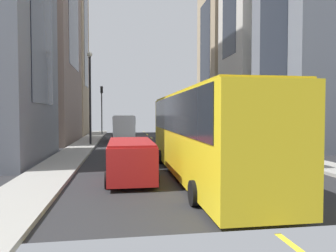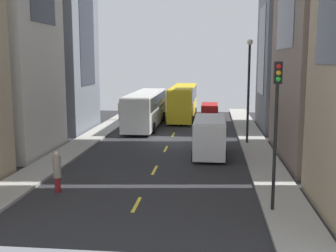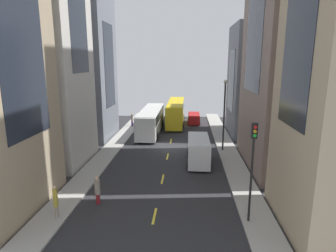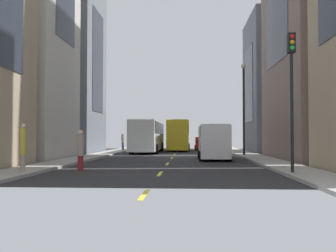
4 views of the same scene
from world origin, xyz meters
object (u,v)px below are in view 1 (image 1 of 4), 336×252
object	(u,v)px
delivery_van_white	(124,126)
traffic_light_near_corner	(102,101)
pedestrian_waiting_curb	(180,127)
pedestrian_crossing_mid	(191,124)
city_bus_white	(223,125)
pedestrian_crossing_near	(302,141)
car_red_0	(131,157)
streetcar_yellow	(201,128)

from	to	relation	value
delivery_van_white	traffic_light_near_corner	xyz separation A→B (m)	(2.77, -10.59, 2.95)
delivery_van_white	pedestrian_waiting_curb	bearing A→B (deg)	-129.88
delivery_van_white	pedestrian_crossing_mid	size ratio (longest dim) A/B	2.51
city_bus_white	traffic_light_near_corner	distance (m)	24.45
pedestrian_waiting_curb	pedestrian_crossing_near	bearing A→B (deg)	118.95
delivery_van_white	pedestrian_crossing_mid	xyz separation A→B (m)	(-9.32, -11.05, -0.20)
city_bus_white	traffic_light_near_corner	xyz separation A→B (m)	(9.01, -22.59, 2.45)
city_bus_white	car_red_0	xyz separation A→B (m)	(6.15, 6.55, -1.05)
city_bus_white	delivery_van_white	world-z (taller)	city_bus_white
streetcar_yellow	pedestrian_crossing_near	xyz separation A→B (m)	(-6.58, -3.07, -0.92)
delivery_van_white	pedestrian_crossing_mid	bearing A→B (deg)	-130.15
pedestrian_waiting_curb	traffic_light_near_corner	world-z (taller)	traffic_light_near_corner
delivery_van_white	pedestrian_waiting_curb	world-z (taller)	delivery_van_white
city_bus_white	pedestrian_crossing_near	distance (m)	4.89
city_bus_white	streetcar_yellow	xyz separation A→B (m)	(3.19, 6.50, 0.11)
streetcar_yellow	car_red_0	world-z (taller)	streetcar_yellow
city_bus_white	pedestrian_waiting_curb	bearing A→B (deg)	-93.08
pedestrian_crossing_mid	traffic_light_near_corner	size ratio (longest dim) A/B	0.35
traffic_light_near_corner	city_bus_white	bearing A→B (deg)	111.74
delivery_van_white	traffic_light_near_corner	world-z (taller)	traffic_light_near_corner
city_bus_white	pedestrian_crossing_mid	xyz separation A→B (m)	(-3.08, -23.06, -0.69)
car_red_0	pedestrian_crossing_near	size ratio (longest dim) A/B	2.13
streetcar_yellow	car_red_0	size ratio (longest dim) A/B	2.99
city_bus_white	traffic_light_near_corner	bearing A→B (deg)	-68.26
streetcar_yellow	car_red_0	xyz separation A→B (m)	(2.96, 0.06, -1.17)
city_bus_white	pedestrian_crossing_mid	bearing A→B (deg)	-97.61
delivery_van_white	pedestrian_waiting_curb	distance (m)	11.49
pedestrian_crossing_mid	delivery_van_white	bearing A→B (deg)	-19.16
car_red_0	pedestrian_waiting_curb	bearing A→B (deg)	-104.87
pedestrian_waiting_curb	traffic_light_near_corner	xyz separation A→B (m)	(10.13, -1.78, 3.38)
city_bus_white	delivery_van_white	distance (m)	13.54
delivery_van_white	traffic_light_near_corner	bearing A→B (deg)	-75.34
streetcar_yellow	pedestrian_waiting_curb	xyz separation A→B (m)	(-4.31, -27.31, -1.04)
delivery_van_white	pedestrian_crossing_near	world-z (taller)	delivery_van_white
streetcar_yellow	delivery_van_white	size ratio (longest dim) A/B	2.32
streetcar_yellow	pedestrian_crossing_mid	xyz separation A→B (m)	(-6.27, -29.55, -0.81)
pedestrian_crossing_near	pedestrian_waiting_curb	bearing A→B (deg)	150.90
streetcar_yellow	traffic_light_near_corner	size ratio (longest dim) A/B	2.04
car_red_0	pedestrian_crossing_mid	world-z (taller)	pedestrian_crossing_mid
streetcar_yellow	pedestrian_waiting_curb	size ratio (longest dim) A/B	6.16
delivery_van_white	car_red_0	size ratio (longest dim) A/B	1.29
car_red_0	pedestrian_waiting_curb	size ratio (longest dim) A/B	2.06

